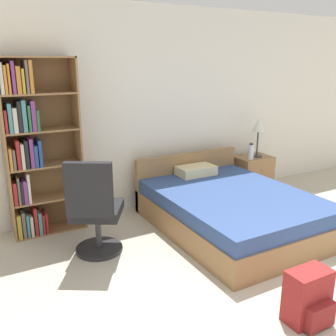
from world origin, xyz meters
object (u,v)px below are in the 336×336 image
at_px(office_chair, 95,211).
at_px(backpack_red, 309,298).
at_px(bookshelf, 33,148).
at_px(table_lamp, 259,127).
at_px(water_bottle, 251,152).
at_px(nightstand, 252,174).
at_px(bed, 228,208).

distance_m(office_chair, backpack_red, 2.06).
bearing_deg(bookshelf, office_chair, -64.68).
distance_m(table_lamp, water_bottle, 0.39).
xyz_separation_m(nightstand, backpack_red, (-1.63, -2.50, -0.07)).
bearing_deg(backpack_red, water_bottle, 58.27).
bearing_deg(nightstand, water_bottle, -145.17).
relative_size(office_chair, backpack_red, 2.46).
height_order(bed, office_chair, office_chair).
bearing_deg(bed, backpack_red, -107.38).
distance_m(office_chair, water_bottle, 2.65).
height_order(nightstand, table_lamp, table_lamp).
bearing_deg(water_bottle, bookshelf, 176.55).
xyz_separation_m(office_chair, backpack_red, (1.08, -1.74, -0.28)).
relative_size(office_chair, water_bottle, 4.35).
distance_m(office_chair, nightstand, 2.81).
distance_m(bed, table_lamp, 1.61).
bearing_deg(water_bottle, backpack_red, -121.73).
distance_m(nightstand, table_lamp, 0.72).
xyz_separation_m(bookshelf, nightstand, (3.10, -0.08, -0.72)).
distance_m(bed, nightstand, 1.40).
bearing_deg(bookshelf, table_lamp, -1.74).
height_order(bookshelf, table_lamp, bookshelf).
xyz_separation_m(bookshelf, backpack_red, (1.47, -2.58, -0.79)).
height_order(table_lamp, water_bottle, table_lamp).
xyz_separation_m(bookshelf, table_lamp, (3.15, -0.10, -0.01)).
distance_m(nightstand, backpack_red, 2.98).
height_order(bookshelf, water_bottle, bookshelf).
relative_size(nightstand, table_lamp, 0.93).
bearing_deg(bed, nightstand, 37.58).
bearing_deg(water_bottle, bed, -142.04).
bearing_deg(nightstand, backpack_red, -123.04).
bearing_deg(backpack_red, table_lamp, 56.04).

